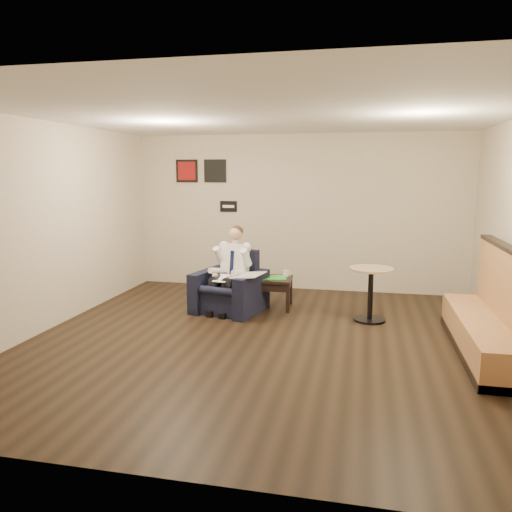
% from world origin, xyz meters
% --- Properties ---
extents(ground, '(6.00, 6.00, 0.00)m').
position_xyz_m(ground, '(0.00, 0.00, 0.00)').
color(ground, black).
rests_on(ground, ground).
extents(wall_back, '(6.00, 0.02, 2.80)m').
position_xyz_m(wall_back, '(0.00, 3.00, 1.40)').
color(wall_back, beige).
rests_on(wall_back, ground).
extents(wall_front, '(6.00, 0.02, 2.80)m').
position_xyz_m(wall_front, '(0.00, -3.00, 1.40)').
color(wall_front, beige).
rests_on(wall_front, ground).
extents(wall_left, '(0.02, 6.00, 2.80)m').
position_xyz_m(wall_left, '(-3.00, 0.00, 1.40)').
color(wall_left, beige).
rests_on(wall_left, ground).
extents(ceiling, '(6.00, 6.00, 0.02)m').
position_xyz_m(ceiling, '(0.00, 0.00, 2.80)').
color(ceiling, white).
rests_on(ceiling, wall_back).
extents(seating_sign, '(0.32, 0.02, 0.20)m').
position_xyz_m(seating_sign, '(-1.30, 2.98, 1.50)').
color(seating_sign, black).
rests_on(seating_sign, wall_back).
extents(art_print_left, '(0.42, 0.03, 0.42)m').
position_xyz_m(art_print_left, '(-2.10, 2.98, 2.15)').
color(art_print_left, maroon).
rests_on(art_print_left, wall_back).
extents(art_print_right, '(0.42, 0.03, 0.42)m').
position_xyz_m(art_print_right, '(-1.55, 2.98, 2.15)').
color(art_print_right, black).
rests_on(art_print_right, wall_back).
extents(armchair, '(1.13, 1.13, 0.91)m').
position_xyz_m(armchair, '(-0.82, 1.25, 0.46)').
color(armchair, black).
rests_on(armchair, ground).
extents(seated_man, '(0.79, 1.01, 1.25)m').
position_xyz_m(seated_man, '(-0.85, 1.14, 0.63)').
color(seated_man, white).
rests_on(seated_man, armchair).
extents(lap_papers, '(0.25, 0.33, 0.01)m').
position_xyz_m(lap_papers, '(-0.87, 1.04, 0.56)').
color(lap_papers, white).
rests_on(lap_papers, seated_man).
extents(newspaper, '(0.48, 0.56, 0.01)m').
position_xyz_m(newspaper, '(-0.47, 1.07, 0.62)').
color(newspaper, silver).
rests_on(newspaper, armchair).
extents(side_table, '(0.63, 0.63, 0.49)m').
position_xyz_m(side_table, '(-0.20, 1.58, 0.24)').
color(side_table, black).
rests_on(side_table, ground).
extents(green_folder, '(0.54, 0.44, 0.01)m').
position_xyz_m(green_folder, '(-0.24, 1.56, 0.49)').
color(green_folder, green).
rests_on(green_folder, side_table).
extents(coffee_mug, '(0.09, 0.09, 0.10)m').
position_xyz_m(coffee_mug, '(-0.02, 1.72, 0.54)').
color(coffee_mug, white).
rests_on(coffee_mug, side_table).
extents(smartphone, '(0.16, 0.09, 0.01)m').
position_xyz_m(smartphone, '(-0.16, 1.76, 0.49)').
color(smartphone, black).
rests_on(smartphone, side_table).
extents(banquette, '(0.58, 2.45, 1.25)m').
position_xyz_m(banquette, '(2.59, 0.13, 0.63)').
color(banquette, '#B17744').
rests_on(banquette, ground).
extents(cafe_table, '(0.78, 0.78, 0.78)m').
position_xyz_m(cafe_table, '(1.30, 1.19, 0.39)').
color(cafe_table, tan).
rests_on(cafe_table, ground).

